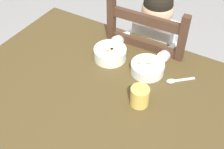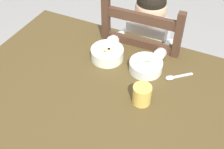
{
  "view_description": "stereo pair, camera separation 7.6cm",
  "coord_description": "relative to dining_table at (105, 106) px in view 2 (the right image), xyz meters",
  "views": [
    {
      "loc": [
        0.48,
        -0.75,
        1.65
      ],
      "look_at": [
        0.01,
        0.06,
        0.78
      ],
      "focal_mm": 46.39,
      "sensor_mm": 36.0,
      "label": 1
    },
    {
      "loc": [
        0.41,
        -0.78,
        1.65
      ],
      "look_at": [
        0.01,
        0.06,
        0.78
      ],
      "focal_mm": 46.39,
      "sensor_mm": 36.0,
      "label": 2
    }
  ],
  "objects": [
    {
      "name": "dining_table",
      "position": [
        0.0,
        0.0,
        0.0
      ],
      "size": [
        1.29,
        0.92,
        0.73
      ],
      "color": "#4F3F21",
      "rests_on": "ground"
    },
    {
      "name": "dining_chair",
      "position": [
        0.01,
        0.51,
        -0.15
      ],
      "size": [
        0.43,
        0.43,
        0.97
      ],
      "color": "#492F21",
      "rests_on": "ground"
    },
    {
      "name": "child_figure",
      "position": [
        0.01,
        0.5,
        0.02
      ],
      "size": [
        0.32,
        0.31,
        0.98
      ],
      "color": "white",
      "rests_on": "ground"
    },
    {
      "name": "bowl_of_peas",
      "position": [
        0.11,
        0.21,
        0.13
      ],
      "size": [
        0.16,
        0.16,
        0.05
      ],
      "color": "white",
      "rests_on": "dining_table"
    },
    {
      "name": "bowl_of_carrots",
      "position": [
        -0.09,
        0.21,
        0.13
      ],
      "size": [
        0.16,
        0.16,
        0.06
      ],
      "color": "white",
      "rests_on": "dining_table"
    },
    {
      "name": "spoon",
      "position": [
        0.25,
        0.22,
        0.1
      ],
      "size": [
        0.12,
        0.11,
        0.01
      ],
      "color": "silver",
      "rests_on": "dining_table"
    },
    {
      "name": "drinking_cup",
      "position": [
        0.17,
        0.01,
        0.14
      ],
      "size": [
        0.08,
        0.08,
        0.09
      ],
      "primitive_type": "cylinder",
      "color": "#E5BF53",
      "rests_on": "dining_table"
    }
  ]
}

